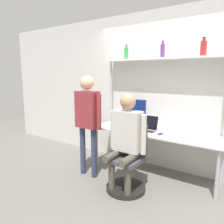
% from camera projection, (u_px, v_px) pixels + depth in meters
% --- Properties ---
extents(ground_plane, '(12.00, 12.00, 0.00)m').
position_uv_depth(ground_plane, '(144.00, 181.00, 3.40)').
color(ground_plane, slate).
extents(wall_back, '(8.00, 0.06, 2.70)m').
position_uv_depth(wall_back, '(164.00, 92.00, 3.73)').
color(wall_back, silver).
rests_on(wall_back, ground_plane).
extents(desk, '(2.13, 0.64, 0.72)m').
position_uv_depth(desk, '(154.00, 135.00, 3.56)').
color(desk, white).
rests_on(desk, ground_plane).
extents(shelf_unit, '(2.02, 0.23, 1.90)m').
position_uv_depth(shelf_unit, '(161.00, 76.00, 3.56)').
color(shelf_unit, white).
rests_on(shelf_unit, ground_plane).
extents(monitor, '(0.49, 0.21, 0.49)m').
position_uv_depth(monitor, '(134.00, 111.00, 3.90)').
color(monitor, '#B7B7BC').
rests_on(monitor, desk).
extents(laptop, '(0.35, 0.26, 0.26)m').
position_uv_depth(laptop, '(148.00, 126.00, 3.58)').
color(laptop, silver).
rests_on(laptop, desk).
extents(cell_phone, '(0.07, 0.15, 0.01)m').
position_uv_depth(cell_phone, '(160.00, 134.00, 3.38)').
color(cell_phone, '#264C8C').
rests_on(cell_phone, desk).
extents(office_chair, '(0.56, 0.56, 0.95)m').
position_uv_depth(office_chair, '(128.00, 170.00, 3.12)').
color(office_chair, black).
rests_on(office_chair, ground_plane).
extents(person_seated, '(0.56, 0.47, 1.39)m').
position_uv_depth(person_seated, '(126.00, 135.00, 2.99)').
color(person_seated, '#4C473D').
rests_on(person_seated, ground_plane).
extents(person_standing, '(0.53, 0.22, 1.62)m').
position_uv_depth(person_standing, '(88.00, 114.00, 3.43)').
color(person_standing, '#2D3856').
rests_on(person_standing, ground_plane).
extents(bottle_green, '(0.07, 0.07, 0.25)m').
position_uv_depth(bottle_green, '(126.00, 53.00, 3.85)').
color(bottle_green, '#2D8C3F').
rests_on(bottle_green, shelf_unit).
extents(bottle_purple, '(0.07, 0.07, 0.26)m').
position_uv_depth(bottle_purple, '(163.00, 51.00, 3.48)').
color(bottle_purple, '#593372').
rests_on(bottle_purple, shelf_unit).
extents(bottle_red, '(0.09, 0.09, 0.27)m').
position_uv_depth(bottle_red, '(203.00, 48.00, 3.14)').
color(bottle_red, maroon).
rests_on(bottle_red, shelf_unit).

